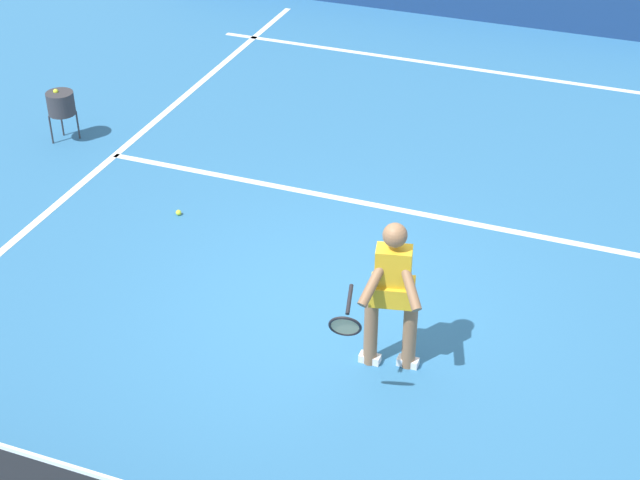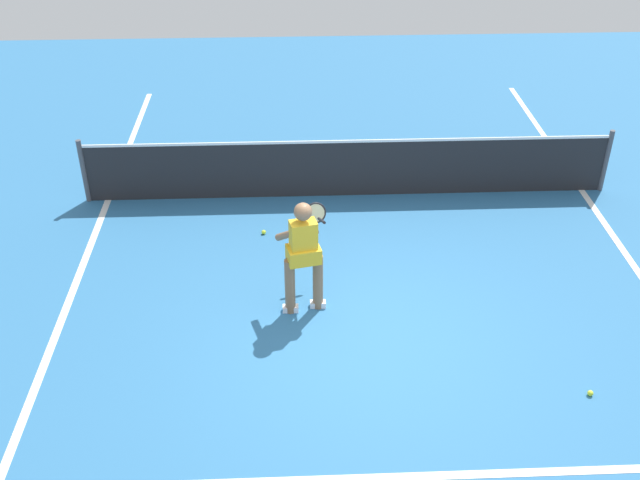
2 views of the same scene
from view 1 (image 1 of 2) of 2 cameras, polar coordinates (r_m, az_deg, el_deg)
ground_plane at (r=9.98m, az=0.86°, el=-4.03°), size 23.53×23.53×0.00m
baseline_marking at (r=15.52m, az=9.31°, el=9.76°), size 8.64×0.10×0.01m
service_line_marking at (r=11.64m, az=4.41°, el=1.82°), size 7.64×0.10×0.01m
sideline_right_marking at (r=11.61m, az=-17.16°, el=0.19°), size 0.10×16.10×0.01m
tennis_player at (r=8.79m, az=4.16°, el=-3.07°), size 0.69×1.05×1.55m
tennis_ball_near at (r=11.60m, az=-8.25°, el=1.59°), size 0.07×0.07×0.07m
ball_hopper at (r=13.36m, az=-14.88°, el=7.70°), size 0.36×0.36×0.74m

